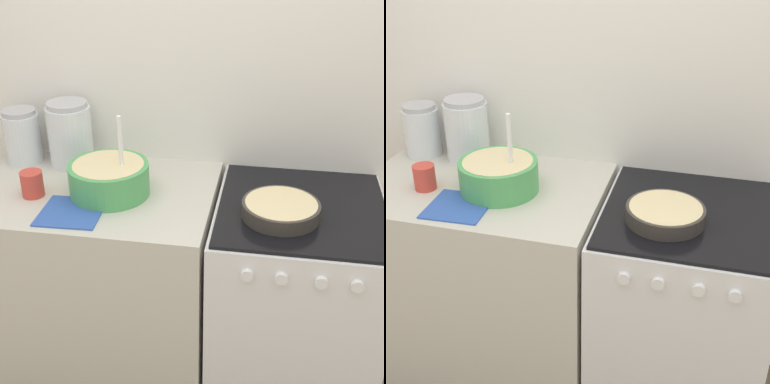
# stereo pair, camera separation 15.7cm
# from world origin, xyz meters

# --- Properties ---
(wall_back) EXTENTS (4.86, 0.05, 2.40)m
(wall_back) POSITION_xyz_m (0.00, 0.66, 1.20)
(wall_back) COLOR white
(wall_back) RESTS_ON ground_plane
(countertop_cabinet) EXTENTS (0.93, 0.63, 0.93)m
(countertop_cabinet) POSITION_xyz_m (-0.46, 0.32, 0.46)
(countertop_cabinet) COLOR beige
(countertop_cabinet) RESTS_ON ground_plane
(stove) EXTENTS (0.60, 0.65, 0.93)m
(stove) POSITION_xyz_m (0.32, 0.32, 0.46)
(stove) COLOR silver
(stove) RESTS_ON ground_plane
(mixing_bowl) EXTENTS (0.29, 0.29, 0.30)m
(mixing_bowl) POSITION_xyz_m (-0.38, 0.30, 0.99)
(mixing_bowl) COLOR #4CA559
(mixing_bowl) RESTS_ON countertop_cabinet
(baking_pan) EXTENTS (0.26, 0.26, 0.05)m
(baking_pan) POSITION_xyz_m (0.24, 0.23, 0.96)
(baking_pan) COLOR #38332D
(baking_pan) RESTS_ON stove
(storage_jar_left) EXTENTS (0.15, 0.15, 0.22)m
(storage_jar_left) POSITION_xyz_m (-0.81, 0.52, 1.02)
(storage_jar_left) COLOR silver
(storage_jar_left) RESTS_ON countertop_cabinet
(storage_jar_middle) EXTENTS (0.18, 0.18, 0.26)m
(storage_jar_middle) POSITION_xyz_m (-0.60, 0.52, 1.04)
(storage_jar_middle) COLOR silver
(storage_jar_middle) RESTS_ON countertop_cabinet
(tin_can) EXTENTS (0.08, 0.08, 0.09)m
(tin_can) POSITION_xyz_m (-0.65, 0.24, 0.97)
(tin_can) COLOR #CC3F33
(tin_can) RESTS_ON countertop_cabinet
(recipe_page) EXTENTS (0.22, 0.22, 0.01)m
(recipe_page) POSITION_xyz_m (-0.47, 0.14, 0.93)
(recipe_page) COLOR #3359B2
(recipe_page) RESTS_ON countertop_cabinet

